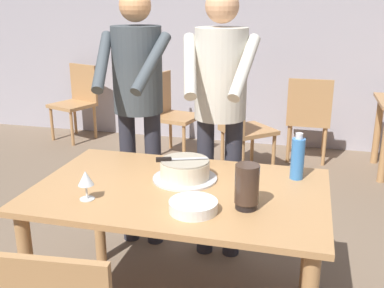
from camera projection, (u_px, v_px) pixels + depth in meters
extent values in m
cube|color=#ADA8B2|center=(259.00, 28.00, 5.13)|extent=(10.00, 0.12, 2.70)
cube|color=tan|center=(180.00, 191.00, 2.29)|extent=(1.47, 0.92, 0.03)
cylinder|color=tan|center=(29.00, 279.00, 2.21)|extent=(0.07, 0.07, 0.72)
cylinder|color=tan|center=(98.00, 211.00, 2.92)|extent=(0.07, 0.07, 0.72)
cylinder|color=tan|center=(309.00, 236.00, 2.61)|extent=(0.07, 0.07, 0.72)
cylinder|color=silver|center=(185.00, 178.00, 2.40)|extent=(0.34, 0.34, 0.01)
cylinder|color=beige|center=(185.00, 169.00, 2.38)|extent=(0.26, 0.26, 0.09)
cylinder|color=#A49984|center=(185.00, 161.00, 2.37)|extent=(0.25, 0.25, 0.01)
cube|color=silver|center=(189.00, 159.00, 2.37)|extent=(0.19, 0.09, 0.00)
cube|color=black|center=(164.00, 159.00, 2.35)|extent=(0.08, 0.05, 0.02)
cylinder|color=white|center=(193.00, 210.00, 2.04)|extent=(0.22, 0.22, 0.01)
cylinder|color=white|center=(193.00, 208.00, 2.04)|extent=(0.22, 0.22, 0.01)
cylinder|color=white|center=(193.00, 206.00, 2.03)|extent=(0.22, 0.22, 0.01)
cylinder|color=white|center=(193.00, 204.00, 2.03)|extent=(0.22, 0.22, 0.01)
cylinder|color=white|center=(193.00, 202.00, 2.03)|extent=(0.22, 0.22, 0.01)
cylinder|color=silver|center=(87.00, 199.00, 2.16)|extent=(0.07, 0.07, 0.00)
cylinder|color=silver|center=(87.00, 192.00, 2.15)|extent=(0.01, 0.01, 0.07)
cone|color=silver|center=(86.00, 178.00, 2.13)|extent=(0.08, 0.08, 0.07)
cylinder|color=#387AC6|center=(298.00, 159.00, 2.38)|extent=(0.07, 0.07, 0.22)
cylinder|color=silver|center=(299.00, 136.00, 2.34)|extent=(0.04, 0.04, 0.03)
cylinder|color=black|center=(246.00, 205.00, 2.06)|extent=(0.10, 0.10, 0.03)
cylinder|color=#3F2D23|center=(247.00, 184.00, 2.03)|extent=(0.11, 0.11, 0.18)
cylinder|color=#2D2D38|center=(232.00, 189.00, 2.97)|extent=(0.11, 0.11, 0.95)
cylinder|color=#2D2D38|center=(205.00, 187.00, 3.00)|extent=(0.11, 0.11, 0.95)
cylinder|color=beige|center=(221.00, 74.00, 2.76)|extent=(0.32, 0.32, 0.55)
sphere|color=tan|center=(222.00, 6.00, 2.64)|extent=(0.20, 0.20, 0.20)
cylinder|color=beige|center=(245.00, 67.00, 2.54)|extent=(0.13, 0.42, 0.34)
cylinder|color=beige|center=(190.00, 65.00, 2.59)|extent=(0.18, 0.42, 0.34)
cylinder|color=#2D2D38|center=(154.00, 180.00, 3.12)|extent=(0.11, 0.11, 0.95)
cylinder|color=#2D2D38|center=(129.00, 177.00, 3.16)|extent=(0.11, 0.11, 0.95)
cylinder|color=#3F474C|center=(137.00, 70.00, 2.92)|extent=(0.32, 0.32, 0.55)
sphere|color=tan|center=(135.00, 6.00, 2.80)|extent=(0.20, 0.20, 0.20)
cylinder|color=#3F474C|center=(151.00, 63.00, 2.69)|extent=(0.15, 0.42, 0.34)
cylinder|color=#3F474C|center=(102.00, 61.00, 2.76)|extent=(0.16, 0.42, 0.34)
cylinder|color=tan|center=(378.00, 130.00, 4.73)|extent=(0.07, 0.07, 0.71)
cube|color=tan|center=(308.00, 120.00, 4.84)|extent=(0.44, 0.44, 0.04)
cylinder|color=tan|center=(290.00, 134.00, 5.12)|extent=(0.04, 0.04, 0.41)
cylinder|color=tan|center=(324.00, 137.00, 5.03)|extent=(0.04, 0.04, 0.41)
cylinder|color=tan|center=(288.00, 144.00, 4.78)|extent=(0.04, 0.04, 0.41)
cylinder|color=tan|center=(324.00, 147.00, 4.69)|extent=(0.04, 0.04, 0.41)
cube|color=tan|center=(310.00, 101.00, 4.57)|extent=(0.44, 0.03, 0.45)
cube|color=tan|center=(177.00, 117.00, 4.95)|extent=(0.52, 0.52, 0.04)
cylinder|color=tan|center=(199.00, 135.00, 5.09)|extent=(0.04, 0.04, 0.41)
cylinder|color=tan|center=(184.00, 144.00, 4.78)|extent=(0.04, 0.04, 0.41)
cylinder|color=tan|center=(171.00, 131.00, 5.25)|extent=(0.04, 0.04, 0.41)
cylinder|color=tan|center=(154.00, 139.00, 4.94)|extent=(0.04, 0.04, 0.41)
cube|color=tan|center=(160.00, 94.00, 4.96)|extent=(0.12, 0.44, 0.45)
cube|color=tan|center=(72.00, 105.00, 5.51)|extent=(0.57, 0.57, 0.04)
cylinder|color=tan|center=(72.00, 129.00, 5.34)|extent=(0.04, 0.04, 0.41)
cylinder|color=tan|center=(52.00, 124.00, 5.54)|extent=(0.04, 0.04, 0.41)
cylinder|color=tan|center=(95.00, 122.00, 5.62)|extent=(0.04, 0.04, 0.41)
cylinder|color=tan|center=(75.00, 118.00, 5.82)|extent=(0.04, 0.04, 0.41)
cube|color=tan|center=(84.00, 83.00, 5.60)|extent=(0.42, 0.18, 0.45)
cube|color=tan|center=(248.00, 130.00, 4.46)|extent=(0.62, 0.62, 0.04)
cylinder|color=tan|center=(252.00, 145.00, 4.76)|extent=(0.04, 0.04, 0.41)
cylinder|color=tan|center=(274.00, 155.00, 4.45)|extent=(0.04, 0.04, 0.41)
cylinder|color=tan|center=(222.00, 150.00, 4.60)|extent=(0.04, 0.04, 0.41)
cylinder|color=tan|center=(242.00, 160.00, 4.29)|extent=(0.04, 0.04, 0.41)
cube|color=tan|center=(231.00, 108.00, 4.29)|extent=(0.32, 0.35, 0.45)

